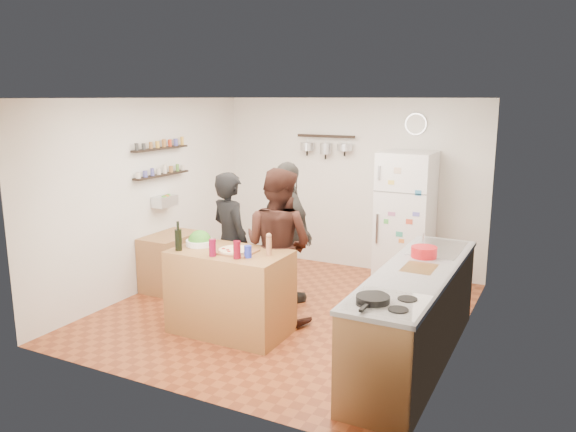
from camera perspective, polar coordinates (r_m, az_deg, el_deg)
The scene contains 26 objects.
room_shell at distance 6.79m, azimuth 1.11°, elevation 1.28°, with size 4.20×4.20×4.20m.
prep_island at distance 6.14m, azimuth -5.86°, elevation -7.66°, with size 1.25×0.72×0.91m, color olive.
pizza_board at distance 5.94m, azimuth -5.41°, elevation -3.62°, with size 0.42×0.34×0.02m, color brown.
pizza at distance 5.93m, azimuth -5.42°, elevation -3.44°, with size 0.34×0.34×0.02m, color beige.
salad_bowl at distance 6.26m, azimuth -8.95°, elevation -2.69°, with size 0.31×0.31×0.06m, color white.
wine_bottle at distance 6.08m, azimuth -11.07°, elevation -2.41°, with size 0.08×0.08×0.23m, color black.
wine_glass_near at distance 5.81m, azimuth -7.68°, elevation -3.21°, with size 0.07×0.07×0.18m, color maroon.
wine_glass_far at distance 5.70m, azimuth -5.21°, elevation -3.44°, with size 0.07×0.07×0.18m, color #5F0816.
pepper_mill at distance 5.79m, azimuth -1.96°, elevation -3.12°, with size 0.06×0.06×0.19m, color #9B6341.
salt_canister at distance 5.73m, azimuth -4.10°, elevation -3.63°, with size 0.08×0.08×0.13m, color #1C279A.
person_left at distance 6.65m, azimuth -5.85°, elevation -2.67°, with size 0.61×0.40×1.67m, color black.
person_center at distance 6.32m, azimuth -1.02°, elevation -3.01°, with size 0.85×0.66×1.76m, color black.
person_back at distance 6.90m, azimuth -0.08°, elevation -1.72°, with size 1.03×0.43×1.75m, color #2D2B28.
counter_run at distance 5.60m, azimuth 12.77°, elevation -9.95°, with size 0.63×2.63×0.90m, color #9E7042.
stove_top at distance 4.57m, azimuth 10.01°, elevation -8.72°, with size 0.60×0.62×0.02m, color white.
skillet at distance 4.54m, azimuth 8.62°, elevation -8.33°, with size 0.27×0.27×0.05m, color black.
sink at distance 6.24m, azimuth 14.93°, elevation -3.25°, with size 0.50×0.80×0.03m, color silver.
cutting_board at distance 5.51m, azimuth 13.19°, elevation -5.23°, with size 0.30×0.40×0.02m, color olive.
red_bowl at distance 5.86m, azimuth 13.65°, elevation -3.57°, with size 0.26×0.26×0.11m, color red.
fridge at distance 7.78m, azimuth 11.84°, elevation -0.21°, with size 0.70×0.68×1.80m, color white.
wall_clock at distance 7.94m, azimuth 12.87°, elevation 9.10°, with size 0.30×0.30×0.03m, color silver.
spice_shelf_lower at distance 7.63m, azimuth -12.70°, elevation 4.09°, with size 0.12×1.00×0.03m, color black.
spice_shelf_upper at distance 7.59m, azimuth -12.82°, elevation 6.70°, with size 0.12×1.00×0.03m, color black.
produce_basket at distance 7.67m, azimuth -12.41°, elevation 1.49°, with size 0.18×0.35×0.14m, color silver.
side_table at distance 7.66m, azimuth -11.77°, elevation -4.54°, with size 0.50×0.80×0.73m, color #A77046.
pot_rack at distance 8.30m, azimuth 3.86°, elevation 8.10°, with size 0.90×0.04×0.04m, color black.
Camera 1 is at (2.91, -5.61, 2.52)m, focal length 35.00 mm.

